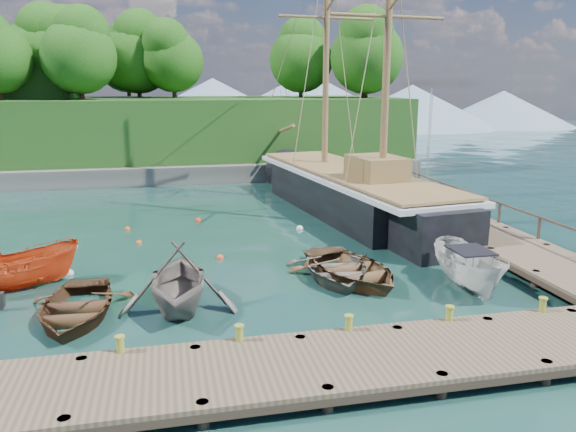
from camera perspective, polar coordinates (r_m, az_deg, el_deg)
name	(u,v)px	position (r m, az deg, el deg)	size (l,w,h in m)	color
ground	(249,291)	(20.12, -4.00, -7.61)	(160.00, 160.00, 0.00)	#123129
dock_near	(366,360)	(14.62, 7.95, -14.27)	(20.00, 3.20, 1.10)	brown
dock_east	(450,218)	(30.03, 16.11, -0.19)	(3.20, 24.00, 1.10)	brown
bollard_0	(122,374)	(15.35, -16.47, -15.14)	(0.26, 0.26, 0.45)	olive
bollard_1	(240,362)	(15.38, -4.90, -14.53)	(0.26, 0.26, 0.45)	olive
bollard_2	(348,350)	(15.99, 6.12, -13.42)	(0.26, 0.26, 0.45)	olive
bollard_3	(448,340)	(17.11, 15.92, -12.02)	(0.26, 0.26, 0.45)	olive
bollard_4	(540,330)	(18.65, 24.21, -10.55)	(0.26, 0.26, 0.45)	olive
rowboat_0	(76,318)	(19.11, -20.75, -9.65)	(3.32, 4.65, 0.96)	#4D311D
rowboat_1	(180,309)	(18.90, -10.96, -9.25)	(3.84, 4.45, 2.34)	slate
rowboat_2	(351,279)	(21.38, 6.44, -6.38)	(3.60, 5.04, 1.04)	brown
rowboat_3	(335,277)	(21.55, 4.81, -6.18)	(3.43, 4.80, 0.99)	#5A534A
motorboat_orange	(19,288)	(22.49, -25.63, -6.65)	(1.63, 4.32, 1.67)	#C33F16
cabin_boat_white	(468,288)	(21.35, 17.80, -6.98)	(1.67, 4.44, 1.71)	beige
schooner	(350,195)	(31.91, 6.32, 2.14)	(6.97, 25.88, 18.70)	black
mooring_buoy_0	(70,274)	(23.34, -21.31, -5.53)	(0.35, 0.35, 0.35)	silver
mooring_buoy_1	(139,243)	(26.75, -14.88, -2.70)	(0.28, 0.28, 0.28)	#E55B12
mooring_buoy_2	(220,258)	(23.83, -6.90, -4.31)	(0.33, 0.33, 0.33)	#E44D20
mooring_buoy_3	(300,229)	(28.36, 1.20, -1.34)	(0.36, 0.36, 0.36)	white
mooring_buoy_4	(128,230)	(29.36, -15.98, -1.36)	(0.29, 0.29, 0.29)	#DA620D
mooring_buoy_5	(198,221)	(30.37, -9.10, -0.52)	(0.34, 0.34, 0.34)	#F6350C
mooring_buoy_6	(75,246)	(27.17, -20.83, -2.89)	(0.29, 0.29, 0.29)	silver
mooring_buoy_7	(308,266)	(22.76, 2.07, -5.07)	(0.30, 0.30, 0.30)	#F82001
headland	(34,104)	(51.03, -24.37, 10.31)	(51.00, 19.31, 12.90)	#474744
distant_ridge	(209,102)	(88.92, -8.08, 11.36)	(117.00, 40.00, 10.00)	#728CA5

